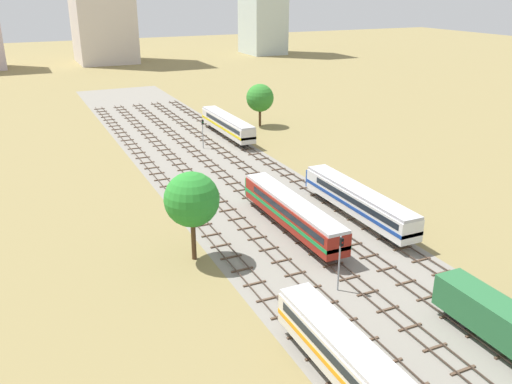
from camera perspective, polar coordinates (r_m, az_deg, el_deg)
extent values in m
plane|color=olive|center=(76.46, -1.72, 0.28)|extent=(480.00, 480.00, 0.00)
cube|color=gray|center=(76.46, -1.72, 0.29)|extent=(21.91, 176.00, 0.01)
cube|color=#47382D|center=(74.30, -8.90, -0.43)|extent=(0.07, 126.00, 0.15)
cube|color=#47382D|center=(74.67, -7.84, -0.26)|extent=(0.07, 126.00, 0.15)
cube|color=brown|center=(42.21, 8.87, -19.03)|extent=(2.40, 0.22, 0.14)
cube|color=brown|center=(44.14, 6.65, -16.84)|extent=(2.40, 0.22, 0.14)
cube|color=brown|center=(46.19, 4.67, -14.82)|extent=(2.40, 0.22, 0.14)
cube|color=brown|center=(48.34, 2.89, -12.95)|extent=(2.40, 0.22, 0.14)
cube|color=brown|center=(50.57, 1.29, -11.24)|extent=(2.40, 0.22, 0.14)
cube|color=brown|center=(52.88, -0.15, -9.67)|extent=(2.40, 0.22, 0.14)
cube|color=brown|center=(55.26, -1.47, -8.22)|extent=(2.40, 0.22, 0.14)
cube|color=brown|center=(57.69, -2.66, -6.90)|extent=(2.40, 0.22, 0.14)
cube|color=brown|center=(60.18, -3.75, -5.67)|extent=(2.40, 0.22, 0.14)
cube|color=brown|center=(62.71, -4.75, -4.55)|extent=(2.40, 0.22, 0.14)
cube|color=brown|center=(65.28, -5.67, -3.51)|extent=(2.40, 0.22, 0.14)
cube|color=brown|center=(67.89, -6.51, -2.55)|extent=(2.40, 0.22, 0.14)
cube|color=brown|center=(70.53, -7.30, -1.66)|extent=(2.40, 0.22, 0.14)
cube|color=brown|center=(73.19, -8.02, -0.84)|extent=(2.40, 0.22, 0.14)
cube|color=brown|center=(75.88, -8.69, -0.07)|extent=(2.40, 0.22, 0.14)
cube|color=brown|center=(78.59, -9.32, 0.65)|extent=(2.40, 0.22, 0.14)
cube|color=brown|center=(81.33, -9.91, 1.31)|extent=(2.40, 0.22, 0.14)
cube|color=brown|center=(84.08, -10.45, 1.94)|extent=(2.40, 0.22, 0.14)
cube|color=brown|center=(86.85, -10.97, 2.52)|extent=(2.40, 0.22, 0.14)
cube|color=brown|center=(89.63, -11.45, 3.07)|extent=(2.40, 0.22, 0.14)
cube|color=brown|center=(92.42, -11.90, 3.58)|extent=(2.40, 0.22, 0.14)
cube|color=brown|center=(95.23, -12.33, 4.06)|extent=(2.40, 0.22, 0.14)
cube|color=brown|center=(98.05, -12.73, 4.52)|extent=(2.40, 0.22, 0.14)
cube|color=brown|center=(100.88, -13.11, 4.95)|extent=(2.40, 0.22, 0.14)
cube|color=brown|center=(103.72, -13.47, 5.35)|extent=(2.40, 0.22, 0.14)
cube|color=brown|center=(106.57, -13.81, 5.74)|extent=(2.40, 0.22, 0.14)
cube|color=brown|center=(109.43, -14.14, 6.10)|extent=(2.40, 0.22, 0.14)
cube|color=brown|center=(112.29, -14.44, 6.45)|extent=(2.40, 0.22, 0.14)
cube|color=brown|center=(115.16, -14.74, 6.77)|extent=(2.40, 0.22, 0.14)
cube|color=brown|center=(118.04, -15.02, 7.08)|extent=(2.40, 0.22, 0.14)
cube|color=brown|center=(120.92, -15.28, 7.38)|extent=(2.40, 0.22, 0.14)
cube|color=brown|center=(123.81, -15.54, 7.66)|extent=(2.40, 0.22, 0.14)
cube|color=brown|center=(126.71, -15.78, 7.93)|extent=(2.40, 0.22, 0.14)
cube|color=brown|center=(129.61, -16.01, 8.19)|extent=(2.40, 0.22, 0.14)
cube|color=brown|center=(132.51, -16.23, 8.44)|extent=(2.40, 0.22, 0.14)
cube|color=#47382D|center=(75.53, -5.64, 0.09)|extent=(0.07, 126.00, 0.15)
cube|color=#47382D|center=(75.97, -4.62, 0.25)|extent=(0.07, 126.00, 0.15)
cube|color=brown|center=(44.40, 13.94, -17.15)|extent=(2.40, 0.22, 0.14)
cube|color=brown|center=(46.24, 11.58, -15.19)|extent=(2.40, 0.22, 0.14)
cube|color=brown|center=(48.20, 9.45, -13.36)|extent=(2.40, 0.22, 0.14)
cube|color=brown|center=(50.26, 7.52, -11.66)|extent=(2.40, 0.22, 0.14)
cube|color=brown|center=(52.42, 5.76, -10.09)|extent=(2.40, 0.22, 0.14)
cube|color=brown|center=(54.65, 4.17, -8.64)|extent=(2.40, 0.22, 0.14)
cube|color=brown|center=(56.95, 2.70, -7.29)|extent=(2.40, 0.22, 0.14)
cube|color=brown|center=(59.32, 1.37, -6.05)|extent=(2.40, 0.22, 0.14)
cube|color=brown|center=(61.74, 0.14, -4.90)|extent=(2.40, 0.22, 0.14)
cube|color=brown|center=(64.21, -0.99, -3.84)|extent=(2.40, 0.22, 0.14)
cube|color=brown|center=(66.72, -2.04, -2.86)|extent=(2.40, 0.22, 0.14)
cube|color=brown|center=(69.27, -3.00, -1.94)|extent=(2.40, 0.22, 0.14)
cube|color=brown|center=(71.86, -3.90, -1.09)|extent=(2.40, 0.22, 0.14)
cube|color=brown|center=(74.48, -4.73, -0.30)|extent=(2.40, 0.22, 0.14)
cube|color=brown|center=(77.12, -5.51, 0.43)|extent=(2.40, 0.22, 0.14)
cube|color=brown|center=(79.79, -6.23, 1.12)|extent=(2.40, 0.22, 0.14)
cube|color=brown|center=(82.49, -6.91, 1.76)|extent=(2.40, 0.22, 0.14)
cube|color=brown|center=(85.20, -7.55, 2.36)|extent=(2.40, 0.22, 0.14)
cube|color=brown|center=(87.93, -8.14, 2.93)|extent=(2.40, 0.22, 0.14)
cube|color=brown|center=(90.68, -8.70, 3.46)|extent=(2.40, 0.22, 0.14)
cube|color=brown|center=(93.45, -9.23, 3.95)|extent=(2.40, 0.22, 0.14)
cube|color=brown|center=(96.22, -9.73, 4.42)|extent=(2.40, 0.22, 0.14)
cube|color=brown|center=(99.02, -10.20, 4.86)|extent=(2.40, 0.22, 0.14)
cube|color=brown|center=(101.82, -10.65, 5.28)|extent=(2.40, 0.22, 0.14)
cube|color=brown|center=(104.63, -11.07, 5.68)|extent=(2.40, 0.22, 0.14)
cube|color=brown|center=(107.46, -11.47, 6.05)|extent=(2.40, 0.22, 0.14)
cube|color=brown|center=(110.29, -11.85, 6.40)|extent=(2.40, 0.22, 0.14)
cube|color=brown|center=(113.13, -12.21, 6.74)|extent=(2.40, 0.22, 0.14)
cube|color=brown|center=(115.98, -12.56, 7.06)|extent=(2.40, 0.22, 0.14)
cube|color=brown|center=(118.84, -12.89, 7.36)|extent=(2.40, 0.22, 0.14)
cube|color=brown|center=(121.71, -13.20, 7.65)|extent=(2.40, 0.22, 0.14)
cube|color=brown|center=(124.58, -13.50, 7.93)|extent=(2.40, 0.22, 0.14)
cube|color=brown|center=(127.45, -13.79, 8.19)|extent=(2.40, 0.22, 0.14)
cube|color=brown|center=(130.34, -14.06, 8.44)|extent=(2.40, 0.22, 0.14)
cube|color=brown|center=(133.22, -14.32, 8.68)|extent=(2.40, 0.22, 0.14)
cube|color=#47382D|center=(76.99, -2.50, 0.59)|extent=(0.07, 126.00, 0.15)
cube|color=#47382D|center=(77.51, -1.52, 0.75)|extent=(0.07, 126.00, 0.15)
cube|color=brown|center=(45.30, 21.05, -17.20)|extent=(2.40, 0.22, 0.14)
cube|color=brown|center=(46.92, 18.40, -15.35)|extent=(2.40, 0.22, 0.14)
cube|color=brown|center=(48.66, 15.98, -13.60)|extent=(2.40, 0.22, 0.14)
cube|color=brown|center=(50.53, 13.77, -11.95)|extent=(2.40, 0.22, 0.14)
cube|color=brown|center=(52.50, 11.74, -10.41)|extent=(2.40, 0.22, 0.14)
cube|color=brown|center=(54.56, 9.88, -8.97)|extent=(2.40, 0.22, 0.14)
cube|color=brown|center=(56.71, 8.17, -7.63)|extent=(2.40, 0.22, 0.14)
cube|color=brown|center=(58.93, 6.60, -6.39)|extent=(2.40, 0.22, 0.14)
cube|color=brown|center=(61.22, 5.15, -5.23)|extent=(2.40, 0.22, 0.14)
cube|color=brown|center=(63.57, 3.81, -4.15)|extent=(2.40, 0.22, 0.14)
cube|color=brown|center=(65.97, 2.57, -3.15)|extent=(2.40, 0.22, 0.14)
cube|color=brown|center=(68.42, 1.42, -2.22)|extent=(2.40, 0.22, 0.14)
cube|color=brown|center=(70.91, 0.35, -1.35)|extent=(2.40, 0.22, 0.14)
cube|color=brown|center=(73.44, -0.64, -0.54)|extent=(2.40, 0.22, 0.14)
cube|color=brown|center=(76.00, -1.57, 0.21)|extent=(2.40, 0.22, 0.14)
cube|color=brown|center=(78.60, -2.44, 0.92)|extent=(2.40, 0.22, 0.14)
cube|color=brown|center=(81.22, -3.25, 1.58)|extent=(2.40, 0.22, 0.14)
cube|color=brown|center=(83.87, -4.01, 2.19)|extent=(2.40, 0.22, 0.14)
cube|color=brown|center=(86.54, -4.72, 2.77)|extent=(2.40, 0.22, 0.14)
cube|color=brown|center=(89.23, -5.39, 3.32)|extent=(2.40, 0.22, 0.14)
cube|color=brown|center=(91.94, -6.03, 3.83)|extent=(2.40, 0.22, 0.14)
cube|color=brown|center=(94.67, -6.63, 4.31)|extent=(2.40, 0.22, 0.14)
cube|color=brown|center=(97.41, -7.19, 4.77)|extent=(2.40, 0.22, 0.14)
cube|color=brown|center=(100.17, -7.73, 5.20)|extent=(2.40, 0.22, 0.14)
cube|color=brown|center=(102.94, -8.23, 5.60)|extent=(2.40, 0.22, 0.14)
cube|color=brown|center=(105.73, -8.71, 5.98)|extent=(2.40, 0.22, 0.14)
cube|color=brown|center=(108.52, -9.17, 6.35)|extent=(2.40, 0.22, 0.14)
cube|color=brown|center=(111.33, -9.60, 6.69)|extent=(2.40, 0.22, 0.14)
cube|color=brown|center=(114.15, -10.02, 7.02)|extent=(2.40, 0.22, 0.14)
cube|color=brown|center=(116.97, -10.41, 7.33)|extent=(2.40, 0.22, 0.14)
cube|color=brown|center=(119.80, -10.79, 7.63)|extent=(2.40, 0.22, 0.14)
cube|color=brown|center=(122.65, -11.14, 7.91)|extent=(2.40, 0.22, 0.14)
cube|color=brown|center=(125.50, -11.49, 8.18)|extent=(2.40, 0.22, 0.14)
cube|color=brown|center=(128.35, -11.82, 8.44)|extent=(2.40, 0.22, 0.14)
cube|color=brown|center=(131.22, -12.13, 8.68)|extent=(2.40, 0.22, 0.14)
cube|color=brown|center=(134.08, -12.43, 8.92)|extent=(2.40, 0.22, 0.14)
cube|color=#47382D|center=(78.68, 0.51, 1.07)|extent=(0.07, 126.00, 0.15)
cube|color=#47382D|center=(79.27, 1.45, 1.22)|extent=(0.07, 126.00, 0.15)
cube|color=brown|center=(48.19, 24.95, -15.31)|extent=(2.40, 0.22, 0.14)
cube|color=brown|center=(49.71, 22.32, -13.66)|extent=(2.40, 0.22, 0.14)
cube|color=brown|center=(51.36, 19.89, -12.10)|extent=(2.40, 0.22, 0.14)
cube|color=brown|center=(53.13, 17.64, -10.62)|extent=(2.40, 0.22, 0.14)
cube|color=brown|center=(55.01, 15.57, -9.22)|extent=(2.40, 0.22, 0.14)
cube|color=brown|center=(56.98, 13.64, -7.90)|extent=(2.40, 0.22, 0.14)
cube|color=brown|center=(59.04, 11.86, -6.67)|extent=(2.40, 0.22, 0.14)
cube|color=brown|center=(61.18, 10.21, -5.52)|extent=(2.40, 0.22, 0.14)
cube|color=brown|center=(63.39, 8.68, -4.44)|extent=(2.40, 0.22, 0.14)
cube|color=brown|center=(65.66, 7.25, -3.43)|extent=(2.40, 0.22, 0.14)
cube|color=brown|center=(67.99, 5.93, -2.49)|extent=(2.40, 0.22, 0.14)
cube|color=brown|center=(70.37, 4.70, -1.61)|extent=(2.40, 0.22, 0.14)
cube|color=brown|center=(72.79, 3.55, -0.79)|extent=(2.40, 0.22, 0.14)
cube|color=brown|center=(75.26, 2.47, -0.02)|extent=(2.40, 0.22, 0.14)
cube|color=brown|center=(77.76, 1.46, 0.70)|extent=(2.40, 0.22, 0.14)
cube|color=brown|center=(80.30, 0.52, 1.38)|extent=(2.40, 0.22, 0.14)
cube|color=brown|center=(82.87, -0.37, 2.01)|extent=(2.40, 0.22, 0.14)
cube|color=brown|center=(85.46, -1.20, 2.60)|extent=(2.40, 0.22, 0.14)
cube|color=brown|center=(88.08, -1.99, 3.16)|extent=(2.40, 0.22, 0.14)
cube|color=brown|center=(90.73, -2.73, 3.69)|extent=(2.40, 0.22, 0.14)
cube|color=brown|center=(93.40, -3.43, 4.18)|extent=(2.40, 0.22, 0.14)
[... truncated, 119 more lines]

